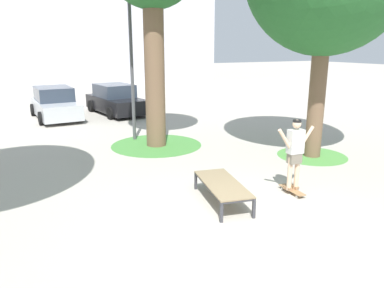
% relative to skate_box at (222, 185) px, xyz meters
% --- Properties ---
extents(ground_plane, '(120.00, 120.00, 0.00)m').
position_rel_skate_box_xyz_m(ground_plane, '(-0.26, -0.88, -0.41)').
color(ground_plane, '#B2AA9E').
extents(skate_box, '(1.12, 2.01, 0.46)m').
position_rel_skate_box_xyz_m(skate_box, '(0.00, 0.00, 0.00)').
color(skate_box, '#38383D').
rests_on(skate_box, ground).
extents(skateboard, '(0.26, 0.81, 0.09)m').
position_rel_skate_box_xyz_m(skateboard, '(1.77, -0.30, -0.34)').
color(skateboard, '#9E754C').
rests_on(skateboard, ground).
extents(skater, '(1.00, 0.30, 1.69)m').
position_rel_skate_box_xyz_m(skater, '(1.77, -0.29, 0.66)').
color(skater, beige).
rests_on(skater, skateboard).
extents(grass_patch_near_right, '(2.18, 2.18, 0.01)m').
position_rel_skate_box_xyz_m(grass_patch_near_right, '(4.46, 1.83, -0.41)').
color(grass_patch_near_right, '#519342').
rests_on(grass_patch_near_right, ground).
extents(grass_patch_mid_back, '(3.18, 3.18, 0.01)m').
position_rel_skate_box_xyz_m(grass_patch_mid_back, '(0.50, 5.30, -0.41)').
color(grass_patch_mid_back, '#47893D').
rests_on(grass_patch_mid_back, ground).
extents(car_silver, '(2.09, 4.28, 1.50)m').
position_rel_skate_box_xyz_m(car_silver, '(-2.00, 12.16, 0.28)').
color(car_silver, '#B7BABF').
rests_on(car_silver, ground).
extents(car_black, '(2.34, 4.39, 1.50)m').
position_rel_skate_box_xyz_m(car_black, '(0.95, 12.14, 0.28)').
color(car_black, black).
rests_on(car_black, ground).
extents(light_post, '(0.36, 0.36, 5.83)m').
position_rel_skate_box_xyz_m(light_post, '(0.08, 6.46, 3.41)').
color(light_post, '#4C4C51').
rests_on(light_post, ground).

